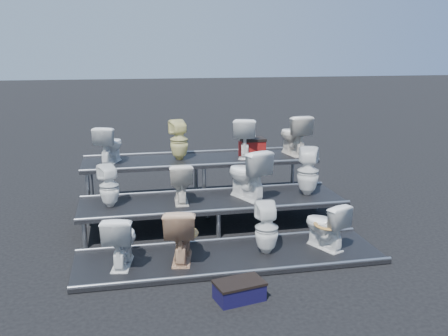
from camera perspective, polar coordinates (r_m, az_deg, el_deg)
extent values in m
plane|color=black|center=(8.18, -1.29, -6.76)|extent=(80.00, 80.00, 0.00)
cube|color=black|center=(6.98, 0.68, -10.18)|extent=(4.20, 1.20, 0.06)
cube|color=black|center=(8.10, -1.30, -5.24)|extent=(4.20, 1.20, 0.46)
cube|color=black|center=(9.27, -2.77, -1.51)|extent=(4.20, 1.20, 0.86)
imported|color=white|center=(6.70, -11.72, -8.01)|extent=(0.51, 0.75, 0.70)
imported|color=tan|center=(6.73, -4.93, -7.46)|extent=(0.56, 0.80, 0.75)
imported|color=white|center=(6.96, 4.89, -6.85)|extent=(0.35, 0.36, 0.72)
imported|color=white|center=(7.25, 11.48, -6.40)|extent=(0.62, 0.76, 0.68)
imported|color=white|center=(7.82, -12.99, -2.01)|extent=(0.39, 0.39, 0.66)
imported|color=silver|center=(7.86, -4.97, -1.65)|extent=(0.40, 0.65, 0.65)
imported|color=white|center=(8.03, 2.67, -0.65)|extent=(0.73, 0.91, 0.82)
imported|color=white|center=(8.35, 9.58, -0.37)|extent=(0.47, 0.47, 0.79)
imported|color=white|center=(8.99, -12.94, 2.65)|extent=(0.59, 0.74, 0.66)
imported|color=#E9E091|center=(9.04, -5.15, 3.20)|extent=(0.38, 0.39, 0.72)
imported|color=white|center=(9.26, 2.50, 3.54)|extent=(0.62, 0.81, 0.73)
imported|color=silver|center=(9.53, 7.98, 3.79)|extent=(0.53, 0.80, 0.76)
cube|color=maroon|center=(9.27, 3.22, 2.20)|extent=(0.44, 0.36, 0.31)
cube|color=black|center=(5.94, 1.76, -13.94)|extent=(0.60, 0.43, 0.20)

